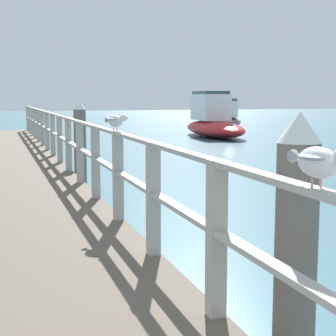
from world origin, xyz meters
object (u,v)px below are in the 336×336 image
Objects in this scene: seagull_background at (116,121)px; boat_0 at (213,122)px; dock_piling_near at (296,260)px; seagull_foreground at (320,161)px; boat_3 at (226,117)px; dock_piling_far at (80,143)px.

seagull_background is 21.21m from boat_0.
dock_piling_near is 3.85m from seagull_background.
boat_3 is at bearing -117.06° from seagull_foreground.
dock_piling_near is at bearing 75.71° from seagull_background.
dock_piling_far reaches higher than seagull_foreground.
seagull_foreground is at bearing -107.71° from boat_0.
dock_piling_near reaches higher than seagull_foreground.
boat_3 is at bearing 65.87° from boat_0.
boat_3 is (13.66, 32.29, -1.11)m from seagull_foreground.
boat_0 is (8.78, 22.86, -0.21)m from dock_piling_near.
seagull_background is 0.07× the size of boat_3.
dock_piling_near is 34.17m from boat_3.
dock_piling_far is 0.30× the size of boat_3.
dock_piling_far is 4.22× the size of seagull_background.
seagull_foreground and seagull_background have the same top height.
boat_0 reaches higher than dock_piling_far.
boat_0 is (9.16, 19.10, -0.97)m from seagull_background.
seagull_foreground is 25.40m from boat_0.
boat_0 reaches higher than seagull_foreground.
dock_piling_near is 9.40m from dock_piling_far.
dock_piling_far reaches higher than boat_3.
boat_0 is at bearing 68.99° from dock_piling_near.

